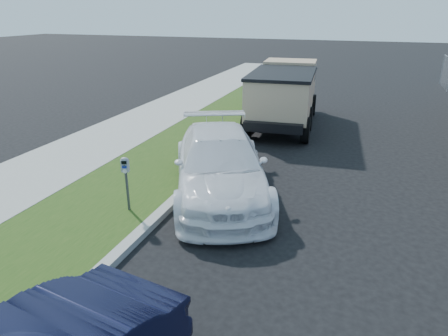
% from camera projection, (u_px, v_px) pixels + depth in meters
% --- Properties ---
extents(ground, '(120.00, 120.00, 0.00)m').
position_uv_depth(ground, '(271.00, 237.00, 8.38)').
color(ground, black).
rests_on(ground, ground).
extents(streetside, '(6.12, 50.00, 0.15)m').
position_uv_depth(streetside, '(103.00, 168.00, 11.83)').
color(streetside, gray).
rests_on(streetside, ground).
extents(parking_meter, '(0.20, 0.16, 1.29)m').
position_uv_depth(parking_meter, '(126.00, 172.00, 8.92)').
color(parking_meter, '#3F4247').
rests_on(parking_meter, ground).
extents(white_wagon, '(4.25, 5.91, 1.59)m').
position_uv_depth(white_wagon, '(220.00, 163.00, 10.22)').
color(white_wagon, white).
rests_on(white_wagon, ground).
extents(dump_truck, '(2.84, 6.22, 2.37)m').
position_uv_depth(dump_truck, '(285.00, 92.00, 16.27)').
color(dump_truck, black).
rests_on(dump_truck, ground).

